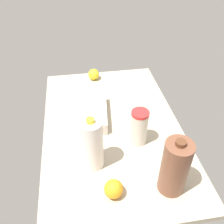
{
  "coord_description": "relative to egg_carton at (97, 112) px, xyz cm",
  "views": [
    {
      "loc": [
        102.9,
        -16.59,
        98.35
      ],
      "look_at": [
        0.0,
        0.0,
        13.0
      ],
      "focal_mm": 40.0,
      "sensor_mm": 36.0,
      "label": 1
    }
  ],
  "objects": [
    {
      "name": "lemon_by_jug",
      "position": [
        -42.12,
        2.69,
        0.34
      ],
      "size": [
        7.71,
        7.71,
        7.71
      ],
      "primitive_type": "sphere",
      "color": "yellow",
      "rests_on": "countertop"
    },
    {
      "name": "chocolate_milk_jug",
      "position": [
        52.68,
        26.53,
        10.08
      ],
      "size": [
        11.48,
        11.48,
        28.75
      ],
      "color": "brown",
      "rests_on": "countertop"
    },
    {
      "name": "countertop",
      "position": [
        9.09,
        7.64,
        -5.02
      ],
      "size": [
        120.0,
        76.0,
        3.0
      ],
      "primitive_type": "cube",
      "color": "#B0A38C",
      "rests_on": "ground"
    },
    {
      "name": "tumbler_cup",
      "position": [
        23.04,
        19.24,
        6.36
      ],
      "size": [
        8.86,
        8.86,
        19.67
      ],
      "color": "beige",
      "rests_on": "countertop"
    },
    {
      "name": "orange_loose",
      "position": [
        52.46,
        1.33,
        0.58
      ],
      "size": [
        8.18,
        8.18,
        8.18
      ],
      "primitive_type": "sphere",
      "color": "orange",
      "rests_on": "countertop"
    },
    {
      "name": "egg_carton",
      "position": [
        0.0,
        0.0,
        0.0
      ],
      "size": [
        32.21,
        14.97,
        7.03
      ],
      "primitive_type": "cube",
      "rotation": [
        0.0,
        0.0,
        -0.11
      ],
      "color": "beige",
      "rests_on": "countertop"
    },
    {
      "name": "milk_jug",
      "position": [
        34.28,
        -5.51,
        9.92
      ],
      "size": [
        10.25,
        10.25,
        28.44
      ],
      "color": "white",
      "rests_on": "countertop"
    }
  ]
}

